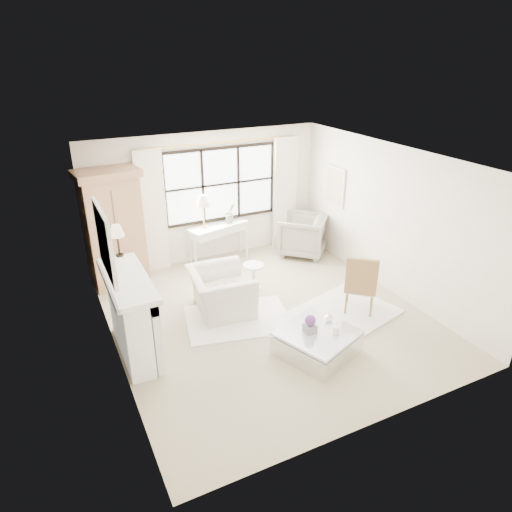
% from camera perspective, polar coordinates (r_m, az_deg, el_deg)
% --- Properties ---
extents(floor, '(5.50, 5.50, 0.00)m').
position_cam_1_polar(floor, '(7.89, 1.44, -7.52)').
color(floor, tan).
rests_on(floor, ground).
extents(ceiling, '(5.50, 5.50, 0.00)m').
position_cam_1_polar(ceiling, '(6.85, 1.69, 11.97)').
color(ceiling, white).
rests_on(ceiling, ground).
extents(wall_back, '(5.00, 0.00, 5.00)m').
position_cam_1_polar(wall_back, '(9.63, -6.10, 7.30)').
color(wall_back, white).
rests_on(wall_back, ground).
extents(wall_front, '(5.00, 0.00, 5.00)m').
position_cam_1_polar(wall_front, '(5.28, 15.71, -9.13)').
color(wall_front, silver).
rests_on(wall_front, ground).
extents(wall_left, '(0.00, 5.50, 5.50)m').
position_cam_1_polar(wall_left, '(6.59, -18.11, -2.32)').
color(wall_left, white).
rests_on(wall_left, ground).
extents(wall_right, '(0.00, 5.50, 5.50)m').
position_cam_1_polar(wall_right, '(8.64, 16.46, 4.34)').
color(wall_right, white).
rests_on(wall_right, ground).
extents(window_pane, '(2.40, 0.02, 1.50)m').
position_cam_1_polar(window_pane, '(9.65, -4.44, 8.94)').
color(window_pane, white).
rests_on(window_pane, wall_back).
extents(window_frame, '(2.50, 0.04, 1.50)m').
position_cam_1_polar(window_frame, '(9.64, -4.42, 8.93)').
color(window_frame, black).
rests_on(window_frame, wall_back).
extents(curtain_rod, '(3.30, 0.04, 0.04)m').
position_cam_1_polar(curtain_rod, '(9.39, -4.48, 13.97)').
color(curtain_rod, gold).
rests_on(curtain_rod, wall_back).
extents(curtain_left, '(0.55, 0.10, 2.47)m').
position_cam_1_polar(curtain_left, '(9.26, -12.84, 5.34)').
color(curtain_left, white).
rests_on(curtain_left, ground).
extents(curtain_right, '(0.55, 0.10, 2.47)m').
position_cam_1_polar(curtain_right, '(10.31, 3.61, 7.88)').
color(curtain_right, white).
rests_on(curtain_right, ground).
extents(fireplace, '(0.58, 1.66, 1.26)m').
position_cam_1_polar(fireplace, '(6.94, -15.51, -7.14)').
color(fireplace, white).
rests_on(fireplace, ground).
extents(mirror_frame, '(0.05, 1.15, 0.95)m').
position_cam_1_polar(mirror_frame, '(6.39, -18.42, 1.65)').
color(mirror_frame, white).
rests_on(mirror_frame, wall_left).
extents(mirror_glass, '(0.02, 1.00, 0.80)m').
position_cam_1_polar(mirror_glass, '(6.40, -18.16, 1.70)').
color(mirror_glass, silver).
rests_on(mirror_glass, wall_left).
extents(art_frame, '(0.04, 0.62, 0.82)m').
position_cam_1_polar(art_frame, '(9.81, 9.88, 8.61)').
color(art_frame, silver).
rests_on(art_frame, wall_right).
extents(art_canvas, '(0.01, 0.52, 0.72)m').
position_cam_1_polar(art_canvas, '(9.79, 9.79, 8.59)').
color(art_canvas, beige).
rests_on(art_canvas, wall_right).
extents(mantel_lamp, '(0.22, 0.22, 0.51)m').
position_cam_1_polar(mantel_lamp, '(7.22, -17.02, 2.86)').
color(mantel_lamp, black).
rests_on(mantel_lamp, fireplace).
extents(armoire, '(1.20, 0.83, 2.24)m').
position_cam_1_polar(armoire, '(8.90, -17.40, 3.37)').
color(armoire, tan).
rests_on(armoire, floor).
extents(console_table, '(1.37, 0.77, 0.80)m').
position_cam_1_polar(console_table, '(9.79, -4.69, 1.72)').
color(console_table, white).
rests_on(console_table, floor).
extents(console_lamp, '(0.28, 0.28, 0.69)m').
position_cam_1_polar(console_lamp, '(9.35, -6.64, 6.77)').
color(console_lamp, '#A7883A').
rests_on(console_lamp, console_table).
extents(orchid_plant, '(0.26, 0.22, 0.44)m').
position_cam_1_polar(orchid_plant, '(9.68, -3.22, 5.43)').
color(orchid_plant, '#5F7A51').
rests_on(orchid_plant, console_table).
extents(side_table, '(0.40, 0.40, 0.51)m').
position_cam_1_polar(side_table, '(8.59, -0.29, -2.14)').
color(side_table, silver).
rests_on(side_table, floor).
extents(rug_left, '(1.94, 1.56, 0.03)m').
position_cam_1_polar(rug_left, '(7.79, -2.25, -7.88)').
color(rug_left, white).
rests_on(rug_left, floor).
extents(rug_right, '(2.07, 1.75, 0.03)m').
position_cam_1_polar(rug_right, '(8.07, 10.72, -7.09)').
color(rug_right, white).
rests_on(rug_right, floor).
extents(club_armchair, '(1.11, 1.24, 0.74)m').
position_cam_1_polar(club_armchair, '(7.89, -4.43, -4.47)').
color(club_armchair, beige).
rests_on(club_armchair, floor).
extents(wingback_chair, '(1.36, 1.35, 0.88)m').
position_cam_1_polar(wingback_chair, '(10.08, 5.83, 2.63)').
color(wingback_chair, gray).
rests_on(wingback_chair, floor).
extents(french_chair, '(0.68, 0.68, 1.08)m').
position_cam_1_polar(french_chair, '(8.07, 12.81, -4.87)').
color(french_chair, '#9B7041').
rests_on(french_chair, floor).
extents(coffee_table, '(1.29, 1.29, 0.38)m').
position_cam_1_polar(coffee_table, '(6.99, 7.61, -10.70)').
color(coffee_table, silver).
rests_on(coffee_table, floor).
extents(planter_box, '(0.17, 0.17, 0.12)m').
position_cam_1_polar(planter_box, '(6.82, 6.75, -8.98)').
color(planter_box, gray).
rests_on(planter_box, coffee_table).
extents(planter_flowers, '(0.16, 0.16, 0.16)m').
position_cam_1_polar(planter_flowers, '(6.75, 6.81, -7.97)').
color(planter_flowers, '#613078').
rests_on(planter_flowers, planter_box).
extents(pillar_candle, '(0.10, 0.10, 0.12)m').
position_cam_1_polar(pillar_candle, '(6.84, 9.96, -9.12)').
color(pillar_candle, white).
rests_on(pillar_candle, coffee_table).
extents(coffee_vase, '(0.17, 0.17, 0.14)m').
position_cam_1_polar(coffee_vase, '(7.11, 9.06, -7.53)').
color(coffee_vase, white).
rests_on(coffee_vase, coffee_table).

